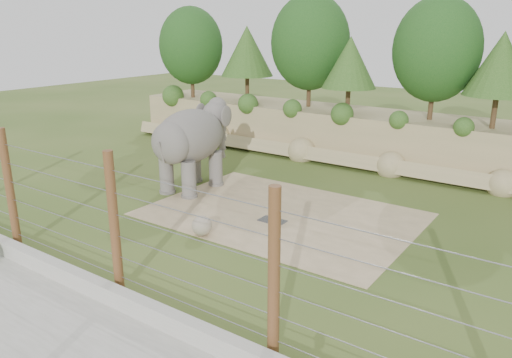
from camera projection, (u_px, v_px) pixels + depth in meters
The scene contains 9 objects.
ground at pixel (223, 237), 17.19m from camera, with size 90.00×90.00×0.00m, color #3A561E.
back_embankment at pixel (384, 87), 25.62m from camera, with size 30.00×5.52×8.77m.
dirt_patch at pixel (281, 214), 19.27m from camera, with size 10.00×7.00×0.02m, color tan.
drain_grate at pixel (272, 221), 18.57m from camera, with size 1.00×0.60×0.03m, color #262628.
elephant at pixel (191, 148), 21.72m from camera, with size 1.97×4.60×3.73m, color #66615B, non-canonical shape.
stone_ball at pixel (202, 226), 17.22m from camera, with size 0.71×0.71×0.71m, color gray.
retaining_wall at pixel (105, 292), 13.21m from camera, with size 26.00×0.35×0.50m, color #A4A298.
walkway at pixel (37, 337), 11.71m from camera, with size 26.00×4.00×0.01m, color #A4A298.
barrier_fence at pixel (114, 224), 13.08m from camera, with size 20.26×0.26×4.00m.
Camera 1 is at (10.01, -12.31, 7.01)m, focal length 35.00 mm.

